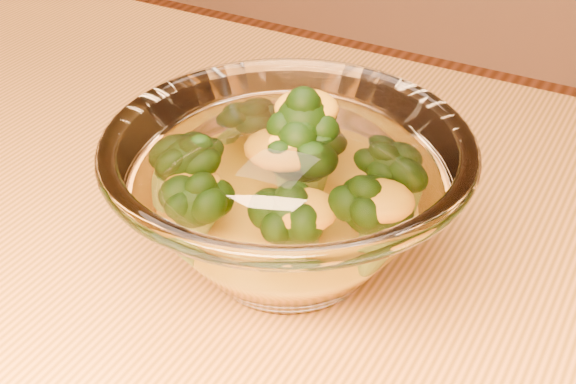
% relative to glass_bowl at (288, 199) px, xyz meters
% --- Properties ---
extents(glass_bowl, '(0.22, 0.22, 0.10)m').
position_rel_glass_bowl_xyz_m(glass_bowl, '(0.00, 0.00, 0.00)').
color(glass_bowl, white).
rests_on(glass_bowl, table).
extents(cheese_sauce, '(0.11, 0.11, 0.03)m').
position_rel_glass_bowl_xyz_m(cheese_sauce, '(0.00, 0.00, -0.02)').
color(cheese_sauce, yellow).
rests_on(cheese_sauce, glass_bowl).
extents(broccoli_heap, '(0.15, 0.13, 0.08)m').
position_rel_glass_bowl_xyz_m(broccoli_heap, '(-0.00, 0.01, 0.01)').
color(broccoli_heap, black).
rests_on(broccoli_heap, cheese_sauce).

